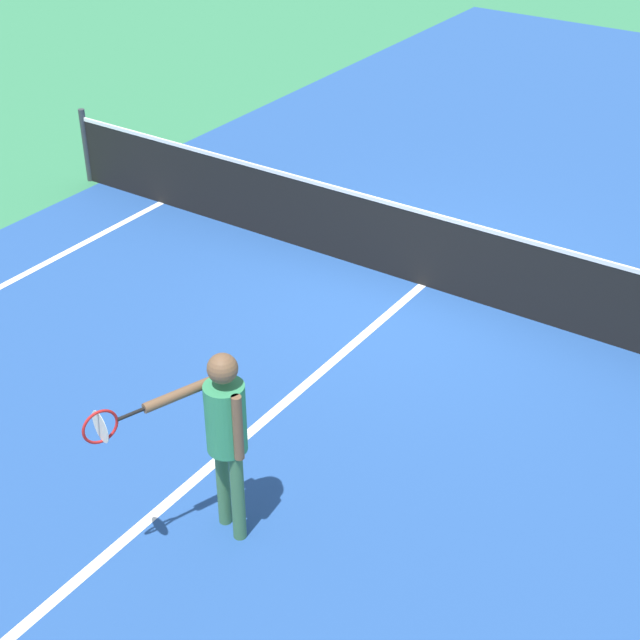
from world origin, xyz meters
name	(u,v)px	position (x,y,z in m)	size (l,w,h in m)	color
ground_plane	(422,285)	(0.00, 0.00, 0.00)	(60.00, 60.00, 0.00)	#337F51
court_surface_inbounds	(423,285)	(0.00, 0.00, 0.00)	(10.62, 24.40, 0.00)	#234C93
line_center_service	(260,424)	(0.00, -3.20, 0.00)	(0.10, 6.40, 0.01)	white
net	(425,248)	(0.00, 0.00, 0.49)	(11.06, 0.09, 1.07)	#33383D
player_near	(223,426)	(0.64, -4.46, 1.08)	(0.78, 1.12, 1.73)	#3F7247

